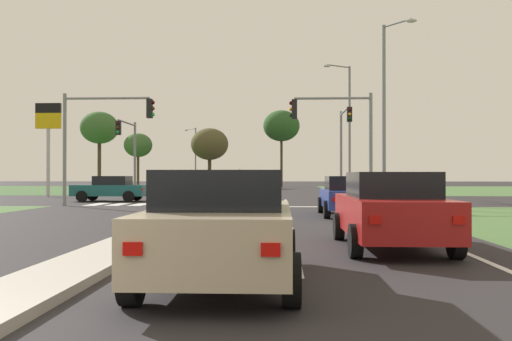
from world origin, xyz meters
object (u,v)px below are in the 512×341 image
Objects in this scene: car_blue_near at (348,195)px; car_red_third at (390,209)px; traffic_signal_near_right at (341,129)px; treeline_near at (99,128)px; car_beige_fourth at (223,226)px; traffic_signal_far_right at (344,136)px; car_teal_second at (111,188)px; treeline_third at (210,144)px; street_lamp_fourth at (194,153)px; pedestrian_at_median at (239,178)px; treeline_second at (138,145)px; treeline_fourth at (281,126)px; street_lamp_third at (347,123)px; traffic_signal_far_left at (129,144)px; fuel_price_totem at (48,128)px; traffic_signal_near_left at (98,128)px; street_lamp_second at (386,104)px.

car_blue_near is 9.26m from car_red_third.
treeline_near is (-26.16, 42.12, 3.76)m from traffic_signal_near_right.
car_beige_fourth is 0.69× the size of traffic_signal_far_right.
treeline_third is (1.19, 35.35, 4.57)m from car_teal_second.
traffic_signal_far_right reaches higher than car_teal_second.
car_blue_near is 16.52m from car_teal_second.
street_lamp_fourth reaches higher than pedestrian_at_median.
treeline_fourth is (17.25, 4.48, 2.66)m from treeline_second.
street_lamp_third is 26.90m from treeline_third.
treeline_fourth is (0.88, 61.98, 6.96)m from car_beige_fourth.
street_lamp_fourth reaches higher than traffic_signal_far_left.
fuel_price_totem is (-18.97, 17.15, 4.08)m from car_blue_near.
traffic_signal_near_left is at bearing 126.72° from car_red_third.
car_red_third is 0.70× the size of treeline_second.
treeline_near reaches higher than traffic_signal_far_right.
traffic_signal_far_left is 18.84m from street_lamp_second.
car_teal_second is 0.93× the size of car_red_third.
car_beige_fourth is 69.67m from street_lamp_fourth.
traffic_signal_near_right reaches higher than car_red_third.
traffic_signal_near_left is (-11.67, 6.08, 3.10)m from car_blue_near.
treeline_fourth is (-5.55, 40.24, 2.45)m from street_lamp_second.
traffic_signal_near_right is at bearing -97.25° from traffic_signal_far_right.
street_lamp_second is at bearing -53.97° from treeline_near.
traffic_signal_far_left is 0.97× the size of traffic_signal_near_left.
car_teal_second is at bearing -91.93° from treeline_third.
treeline_second is (-8.03, 38.24, 1.24)m from traffic_signal_near_left.
car_red_third is 66.41m from street_lamp_fourth.
pedestrian_at_median is at bearing 29.70° from traffic_signal_far_left.
treeline_third is (-11.06, 55.42, 4.51)m from car_red_third.
car_beige_fourth is 19.84m from traffic_signal_near_right.
traffic_signal_near_right is 0.76× the size of treeline_third.
street_lamp_fourth is (-14.42, 64.71, 3.82)m from car_red_third.
street_lamp_fourth is at bearing 104.80° from car_blue_near.
fuel_price_totem is 0.68× the size of treeline_fourth.
car_blue_near is 0.75× the size of traffic_signal_far_right.
car_teal_second is 0.78× the size of traffic_signal_far_left.
street_lamp_third reaches higher than traffic_signal_far_right.
traffic_signal_far_right is 41.44m from street_lamp_fourth.
traffic_signal_near_right is at bearing -73.72° from treeline_third.
fuel_price_totem reaches higher than car_teal_second.
treeline_near reaches higher than street_lamp_second.
traffic_signal_far_right is at bearing 85.52° from car_red_third.
street_lamp_second is (3.09, 8.57, 4.55)m from car_blue_near.
car_blue_near is 0.45× the size of street_lamp_third.
street_lamp_fourth is at bearing 109.86° from treeline_third.
car_red_third is 57.16m from treeline_second.
treeline_fourth is at bearing 92.88° from car_blue_near.
traffic_signal_near_right is at bearing -137.15° from street_lamp_second.
car_blue_near is 0.63× the size of treeline_third.
street_lamp_fourth is 34.81m from pedestrian_at_median.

